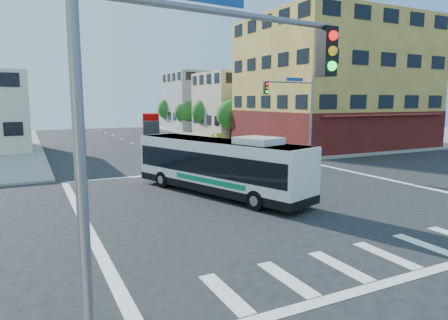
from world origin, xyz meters
name	(u,v)px	position (x,y,z in m)	size (l,w,h in m)	color
ground	(276,199)	(0.00, 0.00, 0.00)	(120.00, 120.00, 0.00)	black
sidewalk_ne	(333,131)	(35.00, 35.00, 0.07)	(50.00, 50.00, 0.15)	gray
corner_building_ne	(333,94)	(19.99, 18.48, 5.89)	(18.10, 15.44, 14.00)	gold
building_east_near	(243,105)	(16.98, 33.98, 4.51)	(12.06, 10.06, 9.00)	#C6B097
building_east_far	(204,101)	(16.98, 47.98, 5.01)	(12.06, 10.06, 10.00)	gray
signal_mast_ne	(297,102)	(9.08, 10.62, 4.98)	(7.91, 1.13, 8.07)	slate
signal_mast_sw	(185,108)	(-9.08, -10.64, 4.98)	(7.91, 1.01, 8.07)	slate
street_tree_a	(231,113)	(11.90, 27.92, 3.59)	(3.60, 3.60, 5.53)	#342312
street_tree_b	(206,110)	(11.90, 35.92, 3.75)	(3.80, 3.80, 5.79)	#342312
street_tree_c	(186,111)	(11.90, 43.92, 3.46)	(3.40, 3.40, 5.29)	#342312
street_tree_d	(169,108)	(11.90, 51.92, 3.88)	(4.00, 4.00, 6.03)	#342312
transit_bus	(219,165)	(-2.21, 2.35, 1.63)	(5.93, 11.39, 3.32)	black
box_truck	(151,126)	(4.56, 38.66, 1.60)	(3.91, 7.62, 3.30)	#26262B
parked_car	(219,138)	(9.11, 25.63, 0.69)	(1.64, 4.06, 1.38)	gold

